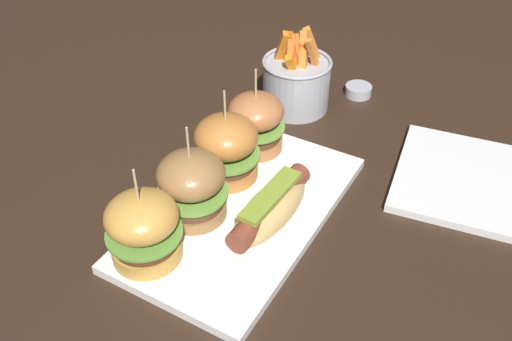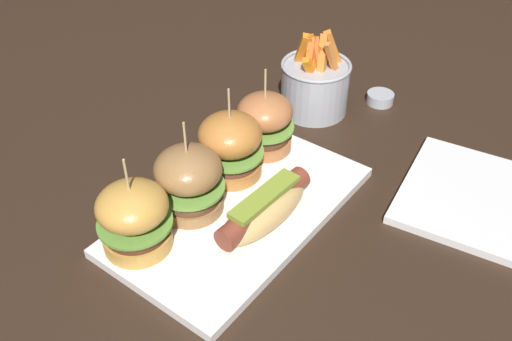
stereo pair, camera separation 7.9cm
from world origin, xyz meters
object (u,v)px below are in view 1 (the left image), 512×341
Objects in this scene: slider_far_left at (143,228)px; slider_far_right at (256,122)px; side_plate at (471,181)px; slider_center_left at (192,185)px; slider_center_right at (226,147)px; hot_dog at (270,208)px; fries_bucket at (296,82)px; platter_main at (243,211)px; sauce_ramekin at (358,90)px.

slider_far_left is 0.27m from slider_far_right.
slider_far_left reaches higher than side_plate.
slider_center_left is (0.09, -0.01, 0.00)m from slider_far_left.
slider_center_right is at bearing -0.60° from slider_far_left.
fries_bucket reaches higher than hot_dog.
fries_bucket is at bearing 12.46° from platter_main.
slider_center_left reaches higher than side_plate.
slider_far_right reaches higher than sauce_ramekin.
slider_far_left reaches higher than fries_bucket.
slider_far_right is at bearing -176.50° from fries_bucket.
hot_dog is 0.32m from fries_bucket.
sauce_ramekin is at bearing -2.89° from platter_main.
platter_main is 2.60× the size of slider_center_right.
slider_far_right is at bearing 0.84° from slider_center_left.
platter_main is 2.69× the size of slider_far_left.
slider_far_left is 2.87× the size of sauce_ramekin.
fries_bucket is (0.30, 0.11, 0.01)m from hot_dog.
slider_far_left is 0.49m from side_plate.
fries_bucket is 0.33m from side_plate.
slider_far_left is 0.09m from slider_center_left.
platter_main is at bearing -132.03° from slider_center_right.
side_plate is (0.10, -0.32, -0.06)m from slider_far_right.
slider_far_right is at bearing 36.44° from hot_dog.
slider_center_left is at bearing -179.16° from slider_far_right.
slider_center_left is (-0.04, 0.10, 0.03)m from hot_dog.
side_plate is (0.27, -0.31, -0.06)m from slider_center_left.
fries_bucket is 3.01× the size of sauce_ramekin.
slider_center_left is (-0.04, 0.05, 0.06)m from platter_main.
side_plate is (0.23, -0.21, -0.03)m from hot_dog.
sauce_ramekin is (0.38, -0.02, 0.00)m from platter_main.
slider_center_left is 0.09m from slider_center_right.
slider_far_left is 0.19m from slider_center_right.
slider_center_left is 0.66× the size of side_plate.
slider_far_left is at bearing 141.19° from hot_dog.
side_plate is (0.23, -0.26, -0.00)m from platter_main.
sauce_ramekin is at bearing -8.57° from slider_far_left.
hot_dog is at bearing -96.15° from platter_main.
fries_bucket is at bearing 2.11° from slider_center_left.
slider_far_right is (0.13, 0.05, 0.05)m from platter_main.
slider_center_left reaches higher than hot_dog.
slider_far_left is 0.43m from fries_bucket.
slider_center_left is at bearing 130.73° from side_plate.
slider_center_left is 0.17m from slider_far_right.
hot_dog is 0.11m from slider_center_left.
slider_center_right is 0.34m from sauce_ramekin.
platter_main is 0.06m from hot_dog.
slider_center_left is 0.33m from fries_bucket.
slider_far_left is 0.95× the size of fries_bucket.
hot_dog is 1.15× the size of slider_center_right.
hot_dog is 0.39m from sauce_ramekin.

